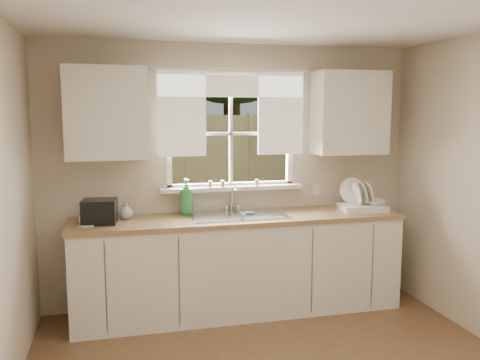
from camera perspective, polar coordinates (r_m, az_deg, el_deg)
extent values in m
cube|color=beige|center=(5.05, -0.97, -7.08)|extent=(3.60, 0.02, 1.15)
cube|color=beige|center=(4.90, -1.01, 13.10)|extent=(3.60, 0.02, 0.35)
cube|color=beige|center=(4.76, -15.25, 4.85)|extent=(1.20, 0.02, 1.00)
cube|color=beige|center=(5.29, 11.83, 5.23)|extent=(1.20, 0.02, 1.00)
cube|color=white|center=(4.96, -1.03, -0.58)|extent=(1.30, 0.06, 0.05)
cube|color=white|center=(4.91, -1.06, 11.04)|extent=(1.30, 0.06, 0.05)
cube|color=white|center=(4.81, -8.06, 5.07)|extent=(0.05, 0.06, 1.05)
cube|color=white|center=(5.08, 5.60, 5.25)|extent=(0.05, 0.06, 1.05)
cube|color=white|center=(4.91, -1.05, 5.20)|extent=(0.03, 0.04, 1.00)
cube|color=white|center=(4.91, -1.05, 5.20)|extent=(1.20, 0.04, 0.03)
cube|color=white|center=(4.90, -0.88, -0.91)|extent=(1.38, 0.14, 0.04)
cylinder|color=white|center=(4.84, -0.85, 12.28)|extent=(1.50, 0.02, 0.02)
cube|color=white|center=(4.75, -6.56, 7.48)|extent=(0.45, 0.02, 0.80)
cube|color=white|center=(4.97, 4.58, 7.52)|extent=(0.45, 0.02, 0.80)
cube|color=white|center=(4.84, -0.87, 10.50)|extent=(1.40, 0.02, 0.20)
cube|color=silver|center=(4.79, -0.09, -9.65)|extent=(3.00, 0.62, 0.87)
cube|color=#97754B|center=(4.68, -0.09, -4.32)|extent=(3.04, 0.65, 0.04)
cube|color=silver|center=(4.58, -14.76, 7.27)|extent=(0.70, 0.33, 0.80)
cube|color=silver|center=(5.10, 12.24, 7.38)|extent=(0.70, 0.33, 0.80)
cube|color=beige|center=(5.20, 8.55, -1.05)|extent=(0.08, 0.01, 0.12)
cylinder|color=brown|center=(4.93, 1.89, -0.27)|extent=(0.04, 0.04, 0.06)
cylinder|color=brown|center=(4.83, -3.37, -0.45)|extent=(0.04, 0.04, 0.06)
cylinder|color=brown|center=(4.85, -1.97, -0.41)|extent=(0.04, 0.04, 0.06)
cube|color=#335421|center=(10.00, -7.44, -3.16)|extent=(20.00, 10.00, 0.02)
cube|color=#917C50|center=(7.90, -5.88, 0.69)|extent=(8.00, 0.10, 1.80)
cube|color=maroon|center=(11.29, -14.50, 3.64)|extent=(3.00, 3.00, 2.20)
cube|color=black|center=(11.27, -14.72, 9.99)|extent=(3.20, 3.20, 0.30)
cylinder|color=#423021|center=(11.05, -0.92, 6.40)|extent=(0.36, 0.36, 3.20)
sphere|color=#214716|center=(11.25, -0.94, 18.71)|extent=(4.00, 4.00, 4.00)
cube|color=#B7B7BC|center=(4.72, -0.18, -4.96)|extent=(0.84, 0.46, 0.18)
cube|color=#B7B7BC|center=(4.70, -0.18, -3.95)|extent=(0.88, 0.50, 0.01)
cube|color=#B7B7BC|center=(4.71, -0.18, -4.25)|extent=(0.02, 0.41, 0.14)
cylinder|color=silver|center=(4.92, -0.87, -2.18)|extent=(0.03, 0.03, 0.22)
cylinder|color=silver|center=(4.82, -0.66, -1.05)|extent=(0.02, 0.18, 0.02)
sphere|color=silver|center=(4.92, -1.55, -3.12)|extent=(0.05, 0.05, 0.05)
sphere|color=silver|center=(4.95, -0.19, -3.06)|extent=(0.05, 0.05, 0.05)
cube|color=white|center=(5.08, 13.57, -3.01)|extent=(0.46, 0.37, 0.06)
cylinder|color=white|center=(5.14, 12.51, -1.18)|extent=(0.27, 0.11, 0.25)
cylinder|color=white|center=(5.04, 12.98, -1.49)|extent=(0.09, 0.23, 0.22)
cylinder|color=white|center=(5.06, 13.62, -1.47)|extent=(0.09, 0.23, 0.22)
cylinder|color=white|center=(5.08, 14.25, -1.45)|extent=(0.09, 0.23, 0.22)
imported|color=white|center=(5.09, 14.97, -2.44)|extent=(0.20, 0.20, 0.05)
imported|color=#2C883A|center=(4.74, -6.05, -1.88)|extent=(0.16, 0.16, 0.34)
imported|color=#3777CF|center=(4.64, -14.31, -3.17)|extent=(0.12, 0.12, 0.20)
imported|color=beige|center=(4.66, -12.69, -3.34)|extent=(0.15, 0.15, 0.16)
cylinder|color=beige|center=(4.49, -16.75, -4.83)|extent=(0.16, 0.16, 0.01)
imported|color=beige|center=(4.51, -17.03, -4.33)|extent=(0.11, 0.11, 0.08)
cube|color=black|center=(4.53, -15.49, -3.42)|extent=(0.31, 0.28, 0.21)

